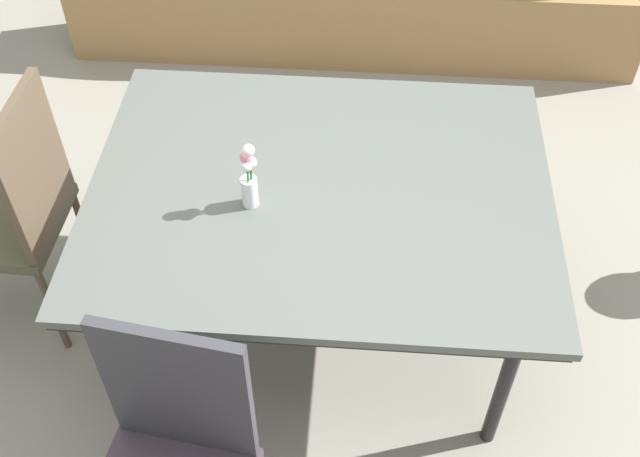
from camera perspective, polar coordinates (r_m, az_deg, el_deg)
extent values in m
plane|color=gray|center=(2.98, 1.14, -7.63)|extent=(12.00, 12.00, 0.00)
cube|color=#4C514C|center=(2.47, 0.00, 2.82)|extent=(1.48, 1.16, 0.03)
cube|color=black|center=(2.49, 0.00, 2.38)|extent=(1.45, 1.14, 0.02)
cylinder|color=black|center=(2.58, -14.64, -9.37)|extent=(0.05, 0.05, 0.69)
cylinder|color=black|center=(2.52, 13.51, -11.14)|extent=(0.05, 0.05, 0.69)
cylinder|color=black|center=(3.13, -10.65, 4.49)|extent=(0.05, 0.05, 0.69)
cylinder|color=black|center=(3.08, 12.07, 3.33)|extent=(0.05, 0.05, 0.69)
cube|color=#2D2D33|center=(2.03, -10.52, -11.85)|extent=(0.39, 0.09, 0.52)
cube|color=#42412D|center=(2.93, -22.48, 0.38)|extent=(0.42, 0.42, 0.04)
cube|color=#4C3D2D|center=(2.66, -20.47, 4.08)|extent=(0.04, 0.39, 0.53)
cylinder|color=#4C3D2D|center=(2.92, -19.18, -5.72)|extent=(0.03, 0.03, 0.45)
cylinder|color=#4C3D2D|center=(3.13, -17.01, -0.32)|extent=(0.03, 0.03, 0.45)
cylinder|color=silver|center=(2.38, -5.25, 2.74)|extent=(0.05, 0.05, 0.11)
cylinder|color=#2D662D|center=(2.34, -5.10, 3.91)|extent=(0.01, 0.01, 0.11)
sphere|color=pink|center=(2.30, -5.18, 4.87)|extent=(0.04, 0.04, 0.04)
cylinder|color=#2D662D|center=(2.33, -5.39, 4.09)|extent=(0.01, 0.01, 0.13)
sphere|color=pink|center=(2.28, -5.50, 5.28)|extent=(0.04, 0.04, 0.04)
cylinder|color=#2D662D|center=(2.32, -5.36, 4.13)|extent=(0.01, 0.01, 0.14)
sphere|color=pink|center=(2.27, -5.48, 5.44)|extent=(0.03, 0.03, 0.03)
cylinder|color=#2D662D|center=(2.32, -5.20, 4.35)|extent=(0.01, 0.01, 0.16)
sphere|color=white|center=(2.27, -5.33, 5.80)|extent=(0.04, 0.04, 0.04)
cylinder|color=#2D662D|center=(2.33, -5.37, 3.68)|extent=(0.01, 0.01, 0.11)
sphere|color=white|center=(2.29, -5.46, 4.64)|extent=(0.03, 0.03, 0.03)
cube|color=olive|center=(4.19, 2.42, 15.60)|extent=(2.95, 0.39, 0.45)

